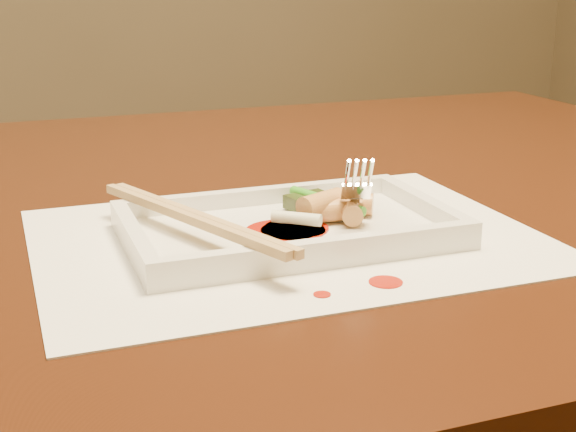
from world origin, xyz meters
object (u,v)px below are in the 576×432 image
object	(u,v)px
placemat	(288,238)
fork	(360,128)
chopstick_a	(188,218)
table	(190,290)
plate_base	(288,232)

from	to	relation	value
placemat	fork	distance (m)	0.11
chopstick_a	table	bearing A→B (deg)	77.38
plate_base	fork	distance (m)	0.11
fork	placemat	bearing A→B (deg)	-165.58
table	fork	bearing A→B (deg)	-51.02
plate_base	chopstick_a	distance (m)	0.08
placemat	fork	bearing A→B (deg)	14.42
plate_base	fork	world-z (taller)	fork
chopstick_a	plate_base	bearing A→B (deg)	0.00
placemat	plate_base	bearing A→B (deg)	0.00
plate_base	chopstick_a	size ratio (longest dim) A/B	1.12
table	fork	xyz separation A→B (m)	(0.12, -0.14, 0.18)
placemat	chopstick_a	distance (m)	0.09
chopstick_a	fork	world-z (taller)	fork
table	fork	size ratio (longest dim) A/B	10.00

